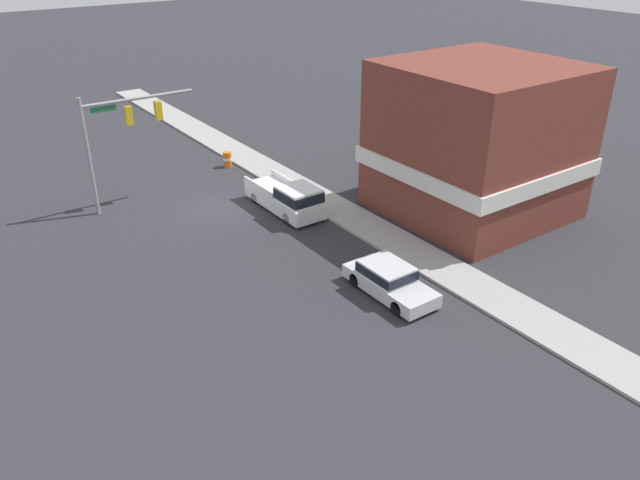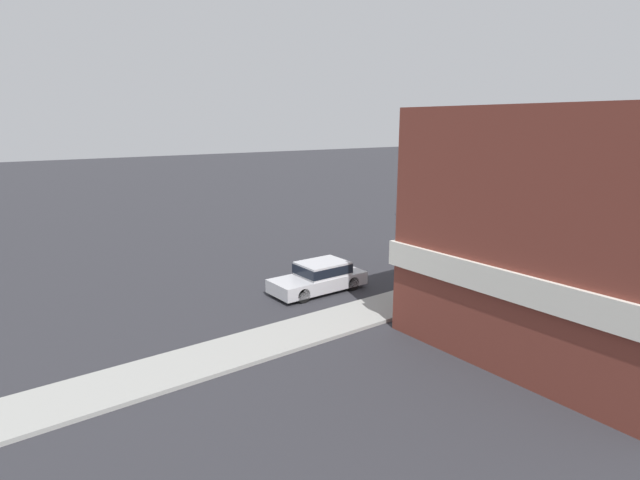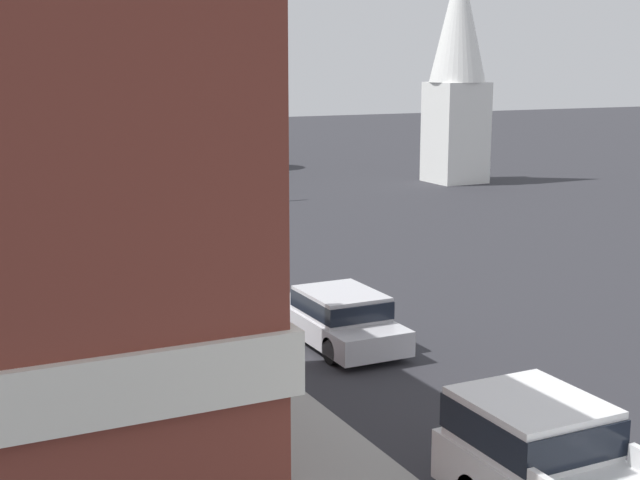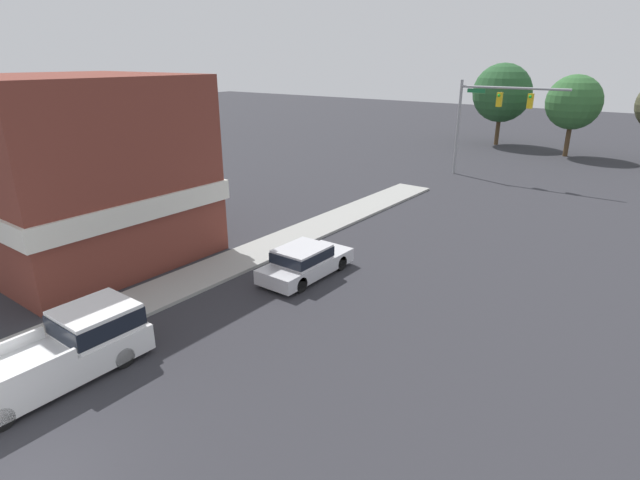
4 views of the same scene
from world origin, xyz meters
name	(u,v)px [view 3 (image 3 of 4)]	position (x,y,z in m)	size (l,w,h in m)	color
far_signal_assembly	(98,97)	(-2.90, 36.33, 5.40)	(8.06, 0.49, 7.41)	gray
car_lead	(338,316)	(-2.18, 12.72, 0.74)	(1.88, 4.62, 1.41)	black
pickup_truck_parked	(573,480)	(-3.28, 2.84, 0.91)	(2.04, 5.65, 1.84)	black
church_steeple	(458,66)	(18.20, 37.33, 6.82)	(3.28, 3.28, 13.03)	white
backdrop_tree_left_mid	(99,94)	(0.17, 50.21, 5.07)	(5.04, 5.04, 7.60)	#4C3823
backdrop_tree_center	(208,90)	(7.29, 50.04, 5.18)	(4.41, 4.41, 7.41)	#4C3823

